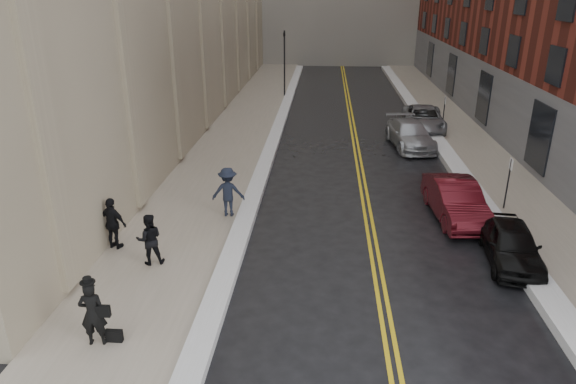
% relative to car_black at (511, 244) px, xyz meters
% --- Properties ---
extents(ground, '(160.00, 160.00, 0.00)m').
position_rel_car_black_xyz_m(ground, '(-6.80, -3.89, -0.65)').
color(ground, black).
rests_on(ground, ground).
extents(sidewalk_left, '(4.00, 64.00, 0.15)m').
position_rel_car_black_xyz_m(sidewalk_left, '(-11.30, 12.11, -0.58)').
color(sidewalk_left, gray).
rests_on(sidewalk_left, ground).
extents(sidewalk_right, '(3.00, 64.00, 0.15)m').
position_rel_car_black_xyz_m(sidewalk_right, '(2.20, 12.11, -0.58)').
color(sidewalk_right, gray).
rests_on(sidewalk_right, ground).
extents(lane_stripe_a, '(0.12, 64.00, 0.01)m').
position_rel_car_black_xyz_m(lane_stripe_a, '(-4.42, 12.11, -0.65)').
color(lane_stripe_a, gold).
rests_on(lane_stripe_a, ground).
extents(lane_stripe_b, '(0.12, 64.00, 0.01)m').
position_rel_car_black_xyz_m(lane_stripe_b, '(-4.18, 12.11, -0.65)').
color(lane_stripe_b, gold).
rests_on(lane_stripe_b, ground).
extents(snow_ridge_left, '(0.70, 60.80, 0.26)m').
position_rel_car_black_xyz_m(snow_ridge_left, '(-9.00, 12.11, -0.52)').
color(snow_ridge_left, silver).
rests_on(snow_ridge_left, ground).
extents(snow_ridge_right, '(0.85, 60.80, 0.30)m').
position_rel_car_black_xyz_m(snow_ridge_right, '(0.35, 12.11, -0.50)').
color(snow_ridge_right, silver).
rests_on(snow_ridge_right, ground).
extents(traffic_signal, '(0.18, 0.15, 5.20)m').
position_rel_car_black_xyz_m(traffic_signal, '(-9.40, 26.11, 2.43)').
color(traffic_signal, black).
rests_on(traffic_signal, ground).
extents(parking_sign_near, '(0.06, 0.35, 2.23)m').
position_rel_car_black_xyz_m(parking_sign_near, '(1.10, 4.11, 0.70)').
color(parking_sign_near, black).
rests_on(parking_sign_near, ground).
extents(parking_sign_far, '(0.06, 0.35, 2.23)m').
position_rel_car_black_xyz_m(parking_sign_far, '(1.10, 16.11, 0.70)').
color(parking_sign_far, black).
rests_on(parking_sign_far, ground).
extents(car_black, '(1.91, 3.97, 1.31)m').
position_rel_car_black_xyz_m(car_black, '(0.00, 0.00, 0.00)').
color(car_black, black).
rests_on(car_black, ground).
extents(car_maroon, '(1.91, 4.61, 1.48)m').
position_rel_car_black_xyz_m(car_maroon, '(-1.01, 3.35, 0.09)').
color(car_maroon, '#4C0D15').
rests_on(car_maroon, ground).
extents(car_silver_near, '(2.60, 5.11, 1.42)m').
position_rel_car_black_xyz_m(car_silver_near, '(-1.35, 12.90, 0.06)').
color(car_silver_near, '#A0A2A8').
rests_on(car_silver_near, ground).
extents(car_silver_far, '(2.82, 5.42, 1.46)m').
position_rel_car_black_xyz_m(car_silver_far, '(0.00, 16.56, 0.07)').
color(car_silver_far, gray).
rests_on(car_silver_far, ground).
extents(pedestrian_main, '(0.69, 0.51, 1.74)m').
position_rel_car_black_xyz_m(pedestrian_main, '(-11.55, -5.15, 0.36)').
color(pedestrian_main, black).
rests_on(pedestrian_main, sidewalk_left).
extents(pedestrian_a, '(0.98, 0.86, 1.68)m').
position_rel_car_black_xyz_m(pedestrian_a, '(-11.47, -1.18, 0.34)').
color(pedestrian_a, black).
rests_on(pedestrian_a, sidewalk_left).
extents(pedestrian_b, '(1.28, 0.78, 1.92)m').
position_rel_car_black_xyz_m(pedestrian_b, '(-9.68, 2.66, 0.45)').
color(pedestrian_b, black).
rests_on(pedestrian_b, sidewalk_left).
extents(pedestrian_c, '(1.14, 0.75, 1.80)m').
position_rel_car_black_xyz_m(pedestrian_c, '(-13.00, -0.26, 0.39)').
color(pedestrian_c, black).
rests_on(pedestrian_c, sidewalk_left).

